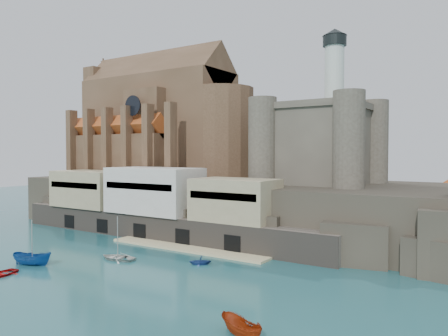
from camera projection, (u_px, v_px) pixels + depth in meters
The scene contains 9 objects.
ground at pixel (90, 272), 57.69m from camera, with size 300.00×300.00×0.00m, color #1A5158.
promontory at pixel (242, 205), 90.46m from camera, with size 100.00×36.00×10.00m.
quay at pixel (152, 205), 82.33m from camera, with size 70.00×12.00×13.05m.
church at pixel (162, 127), 105.11m from camera, with size 47.00×25.93×30.51m.
castle_keep at pixel (320, 140), 82.46m from camera, with size 21.20×21.20×29.30m.
boat_2 at pixel (32, 265), 61.48m from camera, with size 2.23×2.29×5.92m, color navy.
boat_5 at pixel (241, 336), 37.75m from camera, with size 1.82×1.87×4.85m, color #942C0B.
boat_6 at pixel (118, 259), 64.80m from camera, with size 4.14×1.20×5.80m, color beige.
boat_7 at pixel (200, 264), 61.85m from camera, with size 2.68×1.64×3.11m, color navy.
Camera 1 is at (46.34, -37.92, 15.84)m, focal length 35.00 mm.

